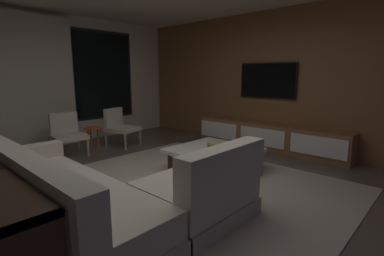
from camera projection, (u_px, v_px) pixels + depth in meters
floor at (167, 192)px, 3.60m from camera, size 9.20×9.20×0.00m
back_wall_with_window at (42, 81)px, 5.73m from camera, size 6.60×0.30×2.70m
media_wall at (282, 81)px, 5.56m from camera, size 0.12×7.80×2.70m
area_rug at (191, 186)px, 3.79m from camera, size 3.20×3.80×0.01m
sectional_couch at (101, 198)px, 2.76m from camera, size 1.98×2.50×0.82m
coffee_table at (214, 159)px, 4.35m from camera, size 1.16×1.16×0.36m
book_stack_on_coffee_table at (216, 146)px, 4.25m from camera, size 0.26×0.18×0.11m
accent_chair_near_window at (120, 125)px, 5.89m from camera, size 0.67×0.69×0.78m
accent_chair_by_curtain at (67, 132)px, 5.19m from camera, size 0.60×0.61×0.78m
side_stool at (93, 132)px, 5.53m from camera, size 0.32×0.32×0.46m
media_console at (269, 137)px, 5.59m from camera, size 0.46×3.10×0.52m
mounted_tv at (267, 80)px, 5.65m from camera, size 0.05×1.20×0.69m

